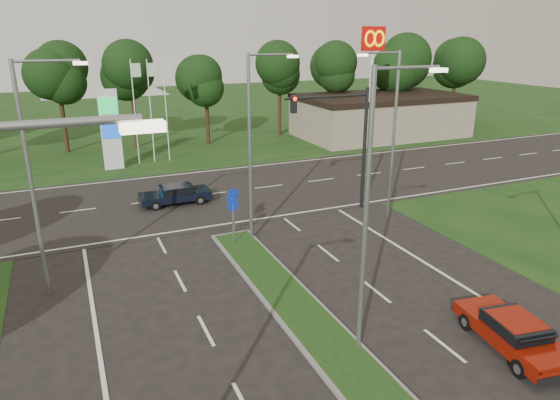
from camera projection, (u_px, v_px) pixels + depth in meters
name	position (u px, v px, depth m)	size (l,w,h in m)	color
verge_far	(130.00, 121.00, 58.64)	(160.00, 50.00, 0.02)	#133411
cross_road	(196.00, 196.00, 31.68)	(160.00, 12.00, 0.02)	black
median_kerb	(372.00, 392.00, 14.27)	(2.00, 26.00, 0.12)	slate
commercial_building	(380.00, 116.00, 49.81)	(16.00, 9.00, 4.00)	gray
streetlight_median_near	(372.00, 201.00, 14.79)	(2.53, 0.22, 9.00)	gray
streetlight_median_far	(254.00, 139.00, 23.49)	(2.53, 0.22, 9.00)	gray
streetlight_left_far	(35.00, 170.00, 18.23)	(2.53, 0.22, 9.00)	gray
streetlight_right_far	(391.00, 127.00, 26.44)	(2.53, 0.22, 9.00)	gray
traffic_signal	(345.00, 131.00, 27.70)	(5.10, 0.42, 7.00)	black
median_signs	(233.00, 207.00, 24.53)	(1.16, 1.76, 2.38)	gray
gas_pylon	(113.00, 127.00, 37.10)	(5.80, 1.26, 8.00)	silver
mcdonalds_sign	(373.00, 56.00, 42.89)	(2.20, 0.47, 10.40)	silver
treeline_far	(147.00, 70.00, 43.41)	(6.00, 6.00, 9.90)	black
red_sedan	(513.00, 332.00, 16.17)	(2.29, 4.34, 1.14)	maroon
navy_sedan	(176.00, 194.00, 30.04)	(4.15, 1.74, 1.14)	black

